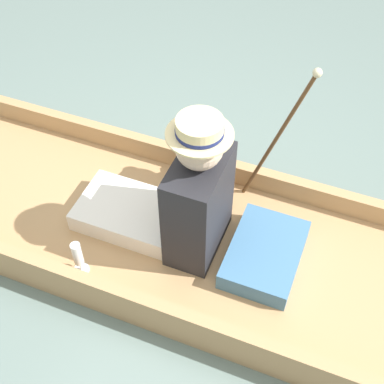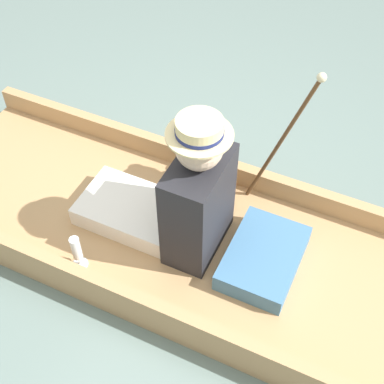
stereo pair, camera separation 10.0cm
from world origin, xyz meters
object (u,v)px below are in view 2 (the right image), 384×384
object	(u,v)px
seated_person	(180,198)
teddy_bear	(211,159)
wine_glass	(77,250)
walking_cane	(286,133)

from	to	relation	value
seated_person	teddy_bear	bearing A→B (deg)	-2.64
seated_person	wine_glass	xyz separation A→B (m)	(-0.38, 0.37, -0.17)
seated_person	wine_glass	world-z (taller)	seated_person
seated_person	wine_glass	distance (m)	0.56
walking_cane	seated_person	bearing A→B (deg)	138.66
teddy_bear	wine_glass	distance (m)	0.84
seated_person	walking_cane	xyz separation A→B (m)	(0.41, -0.36, 0.22)
seated_person	walking_cane	world-z (taller)	walking_cane
wine_glass	walking_cane	size ratio (longest dim) A/B	0.23
seated_person	teddy_bear	world-z (taller)	seated_person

